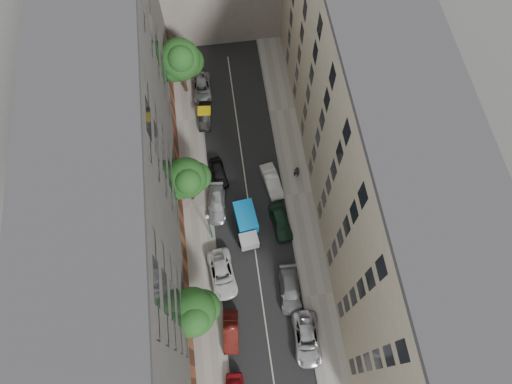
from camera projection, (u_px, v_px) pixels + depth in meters
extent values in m
plane|color=#4C4C49|center=(248.00, 201.00, 49.12)|extent=(120.00, 120.00, 0.00)
cube|color=black|center=(248.00, 200.00, 49.11)|extent=(8.00, 44.00, 0.02)
cube|color=gray|center=(197.00, 207.00, 48.75)|extent=(3.00, 44.00, 0.15)
cube|color=gray|center=(298.00, 194.00, 49.36)|extent=(3.00, 44.00, 0.15)
cube|color=#4A4745|center=(120.00, 171.00, 39.38)|extent=(8.00, 44.00, 20.00)
cube|color=#B6A88D|center=(369.00, 141.00, 40.61)|extent=(8.00, 44.00, 20.00)
cube|color=black|center=(247.00, 228.00, 47.32)|extent=(2.42, 5.07, 0.27)
cube|color=#ABAEB0|center=(249.00, 241.00, 45.88)|extent=(1.96, 1.64, 1.54)
cube|color=#0C8CED|center=(246.00, 217.00, 46.79)|extent=(2.33, 3.46, 1.63)
cylinder|color=black|center=(241.00, 245.00, 46.69)|extent=(0.25, 0.76, 0.76)
cylinder|color=black|center=(257.00, 243.00, 46.78)|extent=(0.25, 0.76, 0.76)
cylinder|color=black|center=(237.00, 216.00, 47.97)|extent=(0.25, 0.76, 0.76)
cylinder|color=black|center=(253.00, 214.00, 48.07)|extent=(0.25, 0.76, 0.76)
imported|color=#4C130F|center=(231.00, 332.00, 42.90)|extent=(1.79, 4.13, 1.32)
imported|color=silver|center=(222.00, 274.00, 45.10)|extent=(2.90, 5.43, 1.45)
imported|color=silver|center=(216.00, 204.00, 48.24)|extent=(2.25, 4.71, 1.33)
imported|color=black|center=(219.00, 173.00, 49.75)|extent=(2.08, 4.01, 1.30)
imported|color=black|center=(205.00, 116.00, 52.80)|extent=(1.73, 3.98, 1.27)
imported|color=#B0B0B5|center=(202.00, 88.00, 54.39)|extent=(2.25, 4.69, 1.29)
imported|color=#B3B3B8|center=(307.00, 339.00, 42.58)|extent=(2.71, 5.37, 1.46)
imported|color=slate|center=(290.00, 290.00, 44.48)|extent=(2.25, 4.93, 1.40)
imported|color=#152F20|center=(281.00, 222.00, 47.32)|extent=(2.24, 4.56, 1.50)
imported|color=silver|center=(272.00, 181.00, 49.28)|extent=(2.22, 4.49, 1.42)
cylinder|color=#382619|center=(197.00, 319.00, 42.75)|extent=(0.36, 0.36, 2.36)
cylinder|color=#382619|center=(194.00, 315.00, 40.90)|extent=(0.24, 0.24, 1.69)
sphere|color=#194D1A|center=(192.00, 312.00, 39.39)|extent=(4.35, 4.35, 4.35)
sphere|color=#194D1A|center=(203.00, 308.00, 40.34)|extent=(3.26, 3.26, 3.26)
sphere|color=#194D1A|center=(185.00, 320.00, 39.58)|extent=(3.04, 3.04, 3.04)
sphere|color=#194D1A|center=(193.00, 319.00, 38.27)|extent=(2.83, 2.83, 2.83)
cylinder|color=#382619|center=(191.00, 193.00, 47.97)|extent=(0.36, 0.36, 2.42)
cylinder|color=#382619|center=(189.00, 185.00, 46.08)|extent=(0.24, 0.24, 1.73)
sphere|color=#194D1A|center=(186.00, 178.00, 44.53)|extent=(4.05, 4.05, 4.05)
sphere|color=#194D1A|center=(196.00, 177.00, 45.50)|extent=(3.03, 3.03, 3.03)
sphere|color=#194D1A|center=(180.00, 185.00, 44.73)|extent=(2.83, 2.83, 2.83)
sphere|color=#194D1A|center=(188.00, 181.00, 43.40)|extent=(2.63, 2.63, 2.63)
cylinder|color=#382619|center=(185.00, 84.00, 53.62)|extent=(0.36, 0.36, 2.70)
cylinder|color=#382619|center=(182.00, 71.00, 51.51)|extent=(0.24, 0.24, 1.93)
sphere|color=#194D1A|center=(179.00, 59.00, 49.79)|extent=(4.63, 4.63, 4.63)
sphere|color=#194D1A|center=(189.00, 61.00, 50.85)|extent=(3.47, 3.47, 3.47)
sphere|color=#194D1A|center=(174.00, 67.00, 50.04)|extent=(3.24, 3.24, 3.24)
sphere|color=#194D1A|center=(180.00, 59.00, 48.56)|extent=(3.01, 3.01, 3.01)
cylinder|color=#1C6339|center=(210.00, 228.00, 44.58)|extent=(0.14, 0.14, 5.87)
sphere|color=silver|center=(207.00, 217.00, 41.81)|extent=(0.36, 0.36, 0.36)
imported|color=black|center=(297.00, 172.00, 49.29)|extent=(0.81, 0.65, 1.95)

